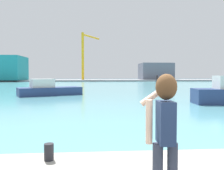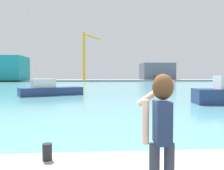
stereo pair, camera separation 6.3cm
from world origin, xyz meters
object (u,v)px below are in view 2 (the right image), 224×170
person_photographer (161,125)px  warehouse_right (157,71)px  warehouse_left (8,68)px  harbor_bollard (47,152)px  boat_moored (49,89)px  port_crane (86,51)px

person_photographer → warehouse_right: (24.54, 93.93, 2.33)m
person_photographer → warehouse_left: size_ratio=0.13×
harbor_bollard → warehouse_left: bearing=110.8°
boat_moored → port_crane: size_ratio=0.39×
person_photographer → boat_moored: bearing=17.9°
harbor_bollard → warehouse_left: warehouse_left is taller
harbor_bollard → port_crane: bearing=92.0°
port_crane → harbor_bollard: bearing=-88.0°
boat_moored → person_photographer: bearing=-100.3°
person_photographer → warehouse_right: 97.11m
boat_moored → port_crane: 68.39m
person_photographer → warehouse_left: 93.66m
warehouse_left → port_crane: (29.29, 4.06, 7.03)m
person_photographer → boat_moored: size_ratio=0.24×
person_photographer → port_crane: port_crane is taller
warehouse_right → warehouse_left: bearing=-173.4°
boat_moored → warehouse_left: warehouse_left is taller
harbor_bollard → port_crane: 90.18m
warehouse_left → boat_moored: bearing=-66.1°
warehouse_left → port_crane: size_ratio=0.73×
warehouse_left → person_photographer: bearing=-68.5°
warehouse_right → port_crane: port_crane is taller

